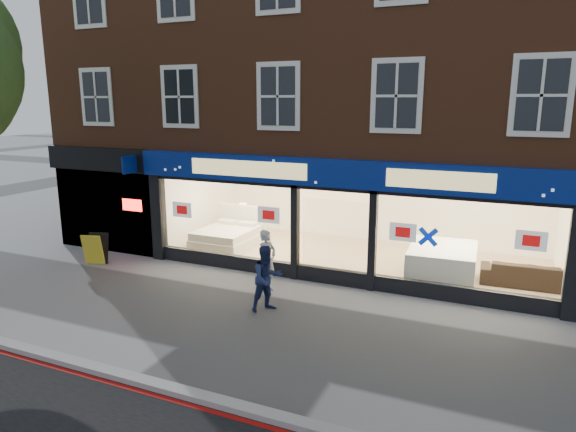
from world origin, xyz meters
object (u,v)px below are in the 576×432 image
Objects in this scene: display_bed at (229,236)px; mattress_stack at (442,262)px; sofa at (525,274)px; pedestrian_blue at (267,278)px; a_board at (96,249)px; pedestrian_grey at (267,261)px.

display_bed is 0.96× the size of mattress_stack.
sofa is 6.64m from pedestrian_blue.
sofa is at bearing 6.77° from mattress_stack.
pedestrian_grey is at bearing -16.01° from a_board.
sofa is 2.28× the size of a_board.
pedestrian_grey is at bearing 22.66° from sofa.
mattress_stack is at bearing -2.54° from display_bed.
pedestrian_blue is (-3.37, -3.64, 0.25)m from mattress_stack.
display_bed reaches higher than a_board.
display_bed is at bearing 30.37° from a_board.
a_board is 5.56m from pedestrian_grey.
sofa is (8.72, -0.08, -0.02)m from display_bed.
sofa is at bearing -2.65° from a_board.
pedestrian_blue reaches higher than mattress_stack.
mattress_stack is 4.68m from pedestrian_grey.
pedestrian_grey is (-5.91, -2.80, 0.38)m from sofa.
a_board is (-2.74, -2.95, 0.03)m from display_bed.
mattress_stack is 4.97m from pedestrian_blue.
pedestrian_grey reaches higher than mattress_stack.
sofa is 6.55m from pedestrian_grey.
pedestrian_blue is (3.34, -3.96, 0.33)m from display_bed.
a_board reaches higher than sofa.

